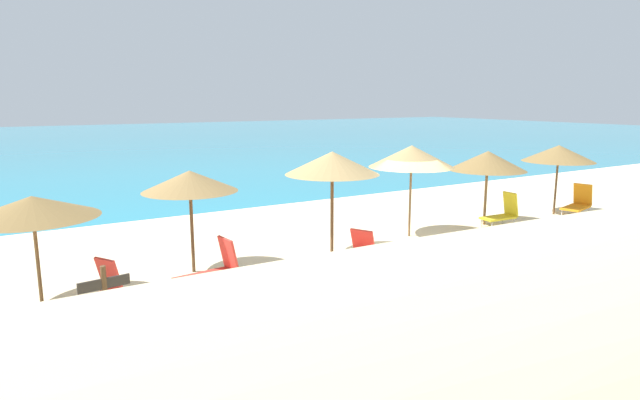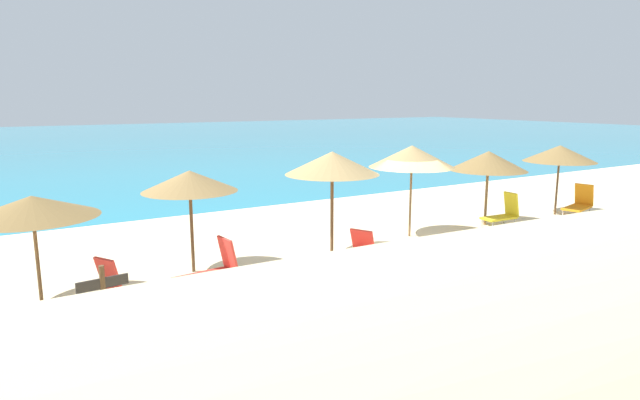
{
  "view_description": "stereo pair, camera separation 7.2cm",
  "coord_description": "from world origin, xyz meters",
  "px_view_note": "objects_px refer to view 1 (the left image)",
  "views": [
    {
      "loc": [
        -10.29,
        -11.74,
        4.37
      ],
      "look_at": [
        -2.57,
        0.99,
        1.53
      ],
      "focal_mm": 30.05,
      "sensor_mm": 36.0,
      "label": 1
    },
    {
      "loc": [
        -10.23,
        -11.77,
        4.37
      ],
      "look_at": [
        -2.57,
        0.99,
        1.53
      ],
      "focal_mm": 30.05,
      "sensor_mm": 36.0,
      "label": 2
    }
  ],
  "objects_px": {
    "beach_umbrella_1": "(190,181)",
    "beach_umbrella_3": "(411,156)",
    "beach_umbrella_0": "(32,207)",
    "beach_ball": "(92,321)",
    "lounge_chair_1": "(96,293)",
    "wooden_signpost": "(106,305)",
    "beach_umbrella_2": "(332,163)",
    "lounge_chair_2": "(503,213)",
    "lounge_chair_3": "(213,269)",
    "lounge_chair_0": "(353,255)",
    "lounge_chair_4": "(578,203)",
    "beach_umbrella_4": "(488,161)",
    "beach_umbrella_5": "(559,153)"
  },
  "relations": [
    {
      "from": "beach_umbrella_3",
      "to": "lounge_chair_3",
      "type": "relative_size",
      "value": 1.98
    },
    {
      "from": "beach_umbrella_4",
      "to": "lounge_chair_3",
      "type": "relative_size",
      "value": 1.78
    },
    {
      "from": "beach_umbrella_5",
      "to": "wooden_signpost",
      "type": "distance_m",
      "value": 17.14
    },
    {
      "from": "beach_umbrella_4",
      "to": "lounge_chair_4",
      "type": "xyz_separation_m",
      "value": [
        4.23,
        -0.76,
        -1.78
      ]
    },
    {
      "from": "lounge_chair_4",
      "to": "beach_ball",
      "type": "bearing_deg",
      "value": 80.35
    },
    {
      "from": "lounge_chair_2",
      "to": "beach_umbrella_0",
      "type": "bearing_deg",
      "value": 91.87
    },
    {
      "from": "beach_umbrella_1",
      "to": "lounge_chair_1",
      "type": "bearing_deg",
      "value": -148.41
    },
    {
      "from": "beach_umbrella_0",
      "to": "beach_ball",
      "type": "relative_size",
      "value": 6.8
    },
    {
      "from": "beach_umbrella_3",
      "to": "lounge_chair_4",
      "type": "relative_size",
      "value": 1.84
    },
    {
      "from": "beach_ball",
      "to": "lounge_chair_2",
      "type": "bearing_deg",
      "value": 7.29
    },
    {
      "from": "lounge_chair_0",
      "to": "wooden_signpost",
      "type": "relative_size",
      "value": 1.07
    },
    {
      "from": "beach_umbrella_3",
      "to": "lounge_chair_2",
      "type": "xyz_separation_m",
      "value": [
        3.65,
        -0.63,
        -2.1
      ]
    },
    {
      "from": "beach_umbrella_2",
      "to": "beach_umbrella_1",
      "type": "bearing_deg",
      "value": 171.29
    },
    {
      "from": "beach_umbrella_4",
      "to": "beach_umbrella_3",
      "type": "bearing_deg",
      "value": 177.58
    },
    {
      "from": "beach_umbrella_2",
      "to": "lounge_chair_4",
      "type": "xyz_separation_m",
      "value": [
        10.79,
        -0.4,
        -2.15
      ]
    },
    {
      "from": "lounge_chair_3",
      "to": "lounge_chair_4",
      "type": "distance_m",
      "value": 14.63
    },
    {
      "from": "beach_umbrella_0",
      "to": "lounge_chair_1",
      "type": "distance_m",
      "value": 2.25
    },
    {
      "from": "beach_umbrella_3",
      "to": "lounge_chair_4",
      "type": "distance_m",
      "value": 7.87
    },
    {
      "from": "lounge_chair_0",
      "to": "lounge_chair_1",
      "type": "height_order",
      "value": "lounge_chair_1"
    },
    {
      "from": "beach_umbrella_3",
      "to": "lounge_chair_1",
      "type": "bearing_deg",
      "value": -171.21
    },
    {
      "from": "lounge_chair_1",
      "to": "lounge_chair_3",
      "type": "bearing_deg",
      "value": -117.01
    },
    {
      "from": "lounge_chair_2",
      "to": "lounge_chair_3",
      "type": "bearing_deg",
      "value": 96.99
    },
    {
      "from": "beach_umbrella_3",
      "to": "lounge_chair_0",
      "type": "height_order",
      "value": "beach_umbrella_3"
    },
    {
      "from": "beach_ball",
      "to": "beach_umbrella_0",
      "type": "bearing_deg",
      "value": 110.05
    },
    {
      "from": "beach_umbrella_0",
      "to": "lounge_chair_1",
      "type": "height_order",
      "value": "beach_umbrella_0"
    },
    {
      "from": "beach_umbrella_0",
      "to": "beach_umbrella_2",
      "type": "bearing_deg",
      "value": -1.06
    },
    {
      "from": "beach_umbrella_1",
      "to": "beach_umbrella_3",
      "type": "height_order",
      "value": "beach_umbrella_3"
    },
    {
      "from": "beach_umbrella_2",
      "to": "beach_umbrella_5",
      "type": "height_order",
      "value": "beach_umbrella_2"
    },
    {
      "from": "beach_umbrella_4",
      "to": "beach_umbrella_2",
      "type": "bearing_deg",
      "value": -176.9
    },
    {
      "from": "beach_umbrella_2",
      "to": "lounge_chair_2",
      "type": "xyz_separation_m",
      "value": [
        6.91,
        -0.13,
        -2.14
      ]
    },
    {
      "from": "lounge_chair_1",
      "to": "wooden_signpost",
      "type": "bearing_deg",
      "value": 146.73
    },
    {
      "from": "beach_umbrella_2",
      "to": "beach_umbrella_3",
      "type": "distance_m",
      "value": 3.3
    },
    {
      "from": "lounge_chair_0",
      "to": "lounge_chair_4",
      "type": "relative_size",
      "value": 1.12
    },
    {
      "from": "lounge_chair_0",
      "to": "lounge_chair_3",
      "type": "bearing_deg",
      "value": 55.75
    },
    {
      "from": "beach_umbrella_0",
      "to": "beach_umbrella_3",
      "type": "xyz_separation_m",
      "value": [
        10.59,
        0.36,
        0.44
      ]
    },
    {
      "from": "lounge_chair_4",
      "to": "beach_ball",
      "type": "height_order",
      "value": "lounge_chair_4"
    },
    {
      "from": "wooden_signpost",
      "to": "beach_umbrella_1",
      "type": "bearing_deg",
      "value": 47.35
    },
    {
      "from": "lounge_chair_1",
      "to": "beach_ball",
      "type": "distance_m",
      "value": 0.92
    },
    {
      "from": "wooden_signpost",
      "to": "beach_umbrella_2",
      "type": "bearing_deg",
      "value": 19.2
    },
    {
      "from": "lounge_chair_0",
      "to": "beach_umbrella_3",
      "type": "bearing_deg",
      "value": -88.65
    },
    {
      "from": "beach_umbrella_0",
      "to": "beach_umbrella_5",
      "type": "relative_size",
      "value": 1.01
    },
    {
      "from": "beach_umbrella_5",
      "to": "lounge_chair_4",
      "type": "height_order",
      "value": "beach_umbrella_5"
    },
    {
      "from": "beach_umbrella_2",
      "to": "wooden_signpost",
      "type": "xyz_separation_m",
      "value": [
        -6.55,
        -3.29,
        -1.61
      ]
    },
    {
      "from": "beach_umbrella_4",
      "to": "beach_ball",
      "type": "distance_m",
      "value": 13.51
    },
    {
      "from": "lounge_chair_2",
      "to": "lounge_chair_3",
      "type": "xyz_separation_m",
      "value": [
        -10.74,
        -0.76,
        0.0
      ]
    },
    {
      "from": "lounge_chair_2",
      "to": "wooden_signpost",
      "type": "xyz_separation_m",
      "value": [
        -13.46,
        -3.16,
        0.53
      ]
    },
    {
      "from": "lounge_chair_0",
      "to": "lounge_chair_1",
      "type": "relative_size",
      "value": 1.24
    },
    {
      "from": "beach_umbrella_5",
      "to": "lounge_chair_0",
      "type": "relative_size",
      "value": 1.48
    },
    {
      "from": "lounge_chair_0",
      "to": "lounge_chair_4",
      "type": "height_order",
      "value": "lounge_chair_4"
    },
    {
      "from": "lounge_chair_2",
      "to": "beach_umbrella_3",
      "type": "bearing_deg",
      "value": 83.22
    }
  ]
}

